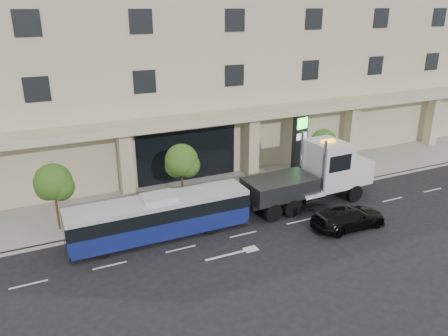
# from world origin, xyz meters

# --- Properties ---
(ground) EXTENTS (120.00, 120.00, 0.00)m
(ground) POSITION_xyz_m (0.00, 0.00, 0.00)
(ground) COLOR black
(ground) RESTS_ON ground
(sidewalk) EXTENTS (120.00, 6.00, 0.15)m
(sidewalk) POSITION_xyz_m (0.00, 5.00, 0.07)
(sidewalk) COLOR gray
(sidewalk) RESTS_ON ground
(curb) EXTENTS (120.00, 0.30, 0.15)m
(curb) POSITION_xyz_m (0.00, 2.00, 0.07)
(curb) COLOR gray
(curb) RESTS_ON ground
(convention_center) EXTENTS (60.00, 17.60, 20.00)m
(convention_center) POSITION_xyz_m (-0.00, 15.42, 9.97)
(convention_center) COLOR tan
(convention_center) RESTS_ON ground
(tree_left) EXTENTS (2.27, 2.20, 4.22)m
(tree_left) POSITION_xyz_m (-9.97, 3.59, 3.11)
(tree_left) COLOR #422B19
(tree_left) RESTS_ON sidewalk
(tree_mid) EXTENTS (2.28, 2.20, 4.38)m
(tree_mid) POSITION_xyz_m (-1.97, 3.59, 3.26)
(tree_mid) COLOR #422B19
(tree_mid) RESTS_ON sidewalk
(tree_right) EXTENTS (2.10, 2.00, 4.04)m
(tree_right) POSITION_xyz_m (9.53, 3.59, 3.04)
(tree_right) COLOR #422B19
(tree_right) RESTS_ON sidewalk
(city_bus) EXTENTS (10.76, 2.27, 2.73)m
(city_bus) POSITION_xyz_m (-4.59, 0.34, 1.39)
(city_bus) COLOR black
(city_bus) RESTS_ON ground
(tow_truck) EXTENTS (10.72, 2.93, 4.88)m
(tow_truck) POSITION_xyz_m (6.52, 0.53, 2.01)
(tow_truck) COLOR #2D3033
(tow_truck) RESTS_ON ground
(black_sedan) EXTENTS (4.94, 2.07, 1.42)m
(black_sedan) POSITION_xyz_m (6.33, -3.44, 0.71)
(black_sedan) COLOR black
(black_sedan) RESTS_ON ground
(signage_pylon) EXTENTS (1.39, 0.78, 5.30)m
(signage_pylon) POSITION_xyz_m (8.99, 6.01, 2.85)
(signage_pylon) COLOR black
(signage_pylon) RESTS_ON sidewalk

